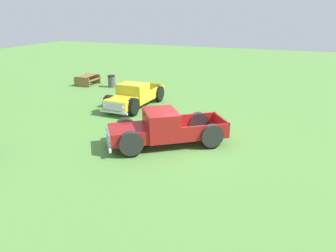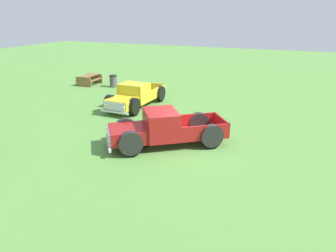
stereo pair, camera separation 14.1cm
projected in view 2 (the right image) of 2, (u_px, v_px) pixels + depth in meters
ground_plane at (185, 143)px, 14.85m from camera, size 80.00×80.00×0.00m
pickup_truck_foreground at (160, 129)px, 14.32m from camera, size 4.65×5.38×1.62m
pickup_truck_behind_right at (134, 96)px, 19.91m from camera, size 5.12×2.16×1.54m
picnic_table at (89, 79)px, 26.33m from camera, size 1.82×1.51×0.78m
trash_can at (113, 81)px, 25.49m from camera, size 0.59×0.59×0.95m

